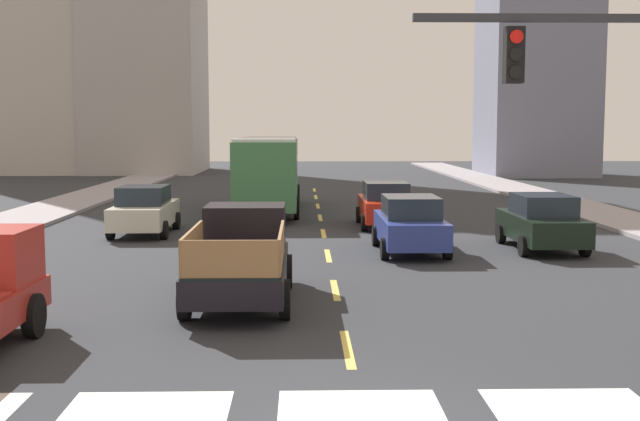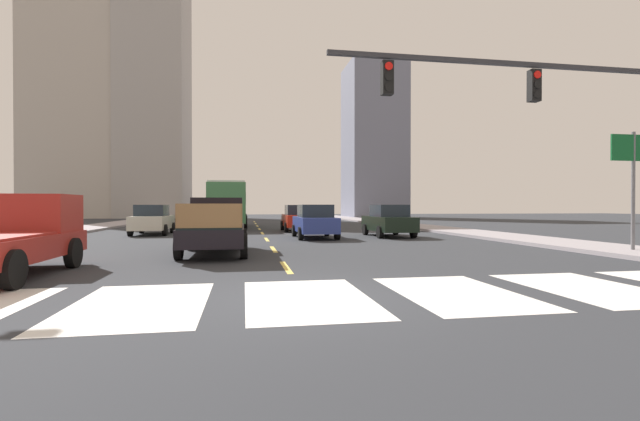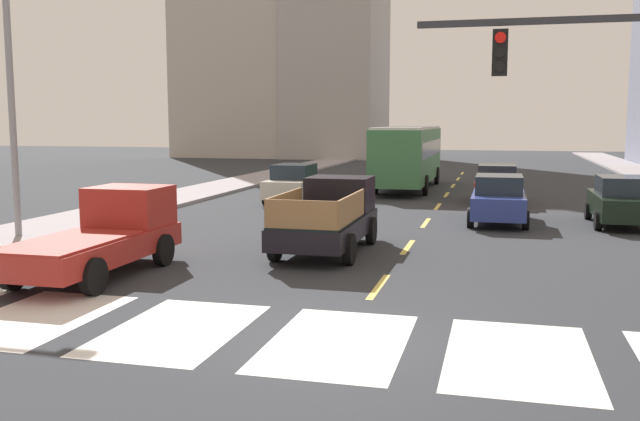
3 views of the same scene
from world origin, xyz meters
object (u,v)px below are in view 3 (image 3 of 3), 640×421
Objects in this scene: sedan_far at (497,184)px; sedan_near_right at (499,199)px; sedan_near_left at (295,183)px; sedan_mid at (621,201)px; pickup_dark at (105,234)px; city_bus at (408,153)px; streetlight_left at (15,74)px; pickup_stakebed at (330,216)px.

sedan_near_right is (0.09, -6.31, 0.00)m from sedan_far.
sedan_near_left is 13.52m from sedan_mid.
sedan_near_right is at bearing -175.58° from sedan_mid.
sedan_near_left is 1.00× the size of sedan_mid.
pickup_dark is 19.28m from sedan_far.
city_bus is 2.45× the size of sedan_near_left.
sedan_near_left is at bearing 161.11° from sedan_mid.
sedan_far and sedan_near_right have the same top height.
sedan_near_left is 8.94m from sedan_far.
sedan_near_left is at bearing -120.12° from city_bus.
pickup_dark is 0.58× the size of streetlight_left.
pickup_stakebed is 13.52m from sedan_far.
city_bus reaches higher than sedan_far.
pickup_stakebed is 10.22m from streetlight_left.
sedan_mid is at bearing -53.44° from city_bus.
pickup_stakebed is at bearing -69.98° from sedan_near_left.
streetlight_left is at bearing -175.89° from pickup_stakebed.
sedan_far is at bearing 123.76° from sedan_mid.
pickup_dark is at bearing -102.25° from city_bus.
sedan_near_left is (-4.09, -7.46, -1.09)m from city_bus.
city_bus reaches higher than sedan_mid.
sedan_near_left is 1.00× the size of sedan_near_right.
pickup_stakebed and pickup_dark have the same top height.
pickup_stakebed is at bearing 44.80° from pickup_dark.
city_bus is at bearing 64.35° from streetlight_left.
sedan_mid is 20.12m from streetlight_left.
sedan_near_left is 9.84m from sedan_near_right.
pickup_stakebed is 1.18× the size of sedan_mid.
pickup_stakebed is 7.91m from sedan_near_right.
city_bus is (-0.13, 18.27, 1.02)m from pickup_stakebed.
sedan_far is at bearing -51.38° from city_bus.
streetlight_left is (-13.94, -7.37, 4.11)m from sedan_near_right.
pickup_dark is 1.18× the size of sedan_near_left.
sedan_mid and sedan_near_right have the same top height.
streetlight_left is (-5.12, -11.74, 4.11)m from sedan_near_left.
sedan_near_right is at bearing -89.67° from sedan_far.
pickup_dark is 1.18× the size of sedan_mid.
city_bus is at bearing 110.53° from sedan_near_right.
city_bus is at bearing 125.81° from sedan_mid.
sedan_near_left and sedan_near_right have the same top height.
pickup_stakebed is 0.48× the size of city_bus.
pickup_stakebed is at bearing 5.68° from streetlight_left.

